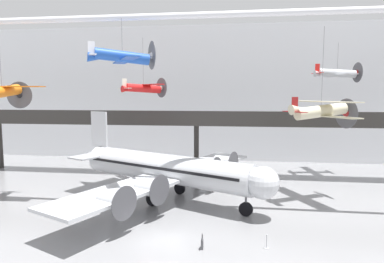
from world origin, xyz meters
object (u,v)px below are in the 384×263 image
(suspended_plane_blue_trainer, at_px, (122,57))
(suspended_plane_red_highwing, at_px, (144,88))
(airliner_silver_main, at_px, (164,169))
(stanchion_barrier, at_px, (266,244))
(suspended_plane_silver_racer, at_px, (337,73))
(suspended_plane_orange_highwing, at_px, (2,91))
(suspended_plane_cream_biplane, at_px, (321,111))
(info_sign_pedestal, at_px, (202,243))

(suspended_plane_blue_trainer, bearing_deg, suspended_plane_red_highwing, 65.83)
(airliner_silver_main, bearing_deg, suspended_plane_red_highwing, 146.44)
(suspended_plane_blue_trainer, height_order, stanchion_barrier, suspended_plane_blue_trainer)
(suspended_plane_silver_racer, height_order, stanchion_barrier, suspended_plane_silver_racer)
(suspended_plane_orange_highwing, relative_size, stanchion_barrier, 7.84)
(airliner_silver_main, height_order, suspended_plane_silver_racer, suspended_plane_silver_racer)
(suspended_plane_blue_trainer, bearing_deg, airliner_silver_main, 23.40)
(suspended_plane_blue_trainer, xyz_separation_m, stanchion_barrier, (12.95, -6.77, -14.36))
(airliner_silver_main, bearing_deg, suspended_plane_cream_biplane, 31.26)
(suspended_plane_blue_trainer, bearing_deg, suspended_plane_cream_biplane, -13.23)
(airliner_silver_main, xyz_separation_m, suspended_plane_silver_racer, (21.14, 14.43, 10.75))
(suspended_plane_silver_racer, bearing_deg, suspended_plane_blue_trainer, -153.68)
(suspended_plane_cream_biplane, bearing_deg, airliner_silver_main, 158.31)
(airliner_silver_main, height_order, suspended_plane_orange_highwing, suspended_plane_orange_highwing)
(suspended_plane_blue_trainer, bearing_deg, suspended_plane_silver_racer, 7.84)
(suspended_plane_red_highwing, xyz_separation_m, stanchion_barrier, (13.91, -17.23, -11.69))
(suspended_plane_cream_biplane, relative_size, stanchion_barrier, 9.69)
(suspended_plane_silver_racer, xyz_separation_m, suspended_plane_orange_highwing, (-36.90, -17.91, -2.54))
(suspended_plane_blue_trainer, xyz_separation_m, info_sign_pedestal, (8.31, -7.48, -14.23))
(suspended_plane_silver_racer, distance_m, stanchion_barrier, 30.74)
(suspended_plane_silver_racer, distance_m, suspended_plane_orange_highwing, 41.09)
(airliner_silver_main, bearing_deg, suspended_plane_silver_racer, 59.71)
(suspended_plane_silver_racer, bearing_deg, suspended_plane_red_highwing, -173.48)
(info_sign_pedestal, bearing_deg, suspended_plane_orange_highwing, 158.57)
(suspended_plane_red_highwing, distance_m, stanchion_barrier, 25.04)
(suspended_plane_orange_highwing, distance_m, info_sign_pedestal, 25.10)
(airliner_silver_main, distance_m, suspended_plane_silver_racer, 27.76)
(suspended_plane_cream_biplane, height_order, suspended_plane_blue_trainer, suspended_plane_blue_trainer)
(airliner_silver_main, height_order, suspended_plane_red_highwing, suspended_plane_red_highwing)
(suspended_plane_silver_racer, xyz_separation_m, suspended_plane_blue_trainer, (-24.11, -18.36, 0.62))
(stanchion_barrier, distance_m, info_sign_pedestal, 4.70)
(suspended_plane_orange_highwing, xyz_separation_m, info_sign_pedestal, (21.09, -7.92, -11.07))
(suspended_plane_silver_racer, height_order, suspended_plane_orange_highwing, suspended_plane_silver_racer)
(airliner_silver_main, xyz_separation_m, stanchion_barrier, (9.98, -10.69, -3.00))
(suspended_plane_red_highwing, bearing_deg, suspended_plane_silver_racer, -27.42)
(stanchion_barrier, bearing_deg, info_sign_pedestal, -171.26)
(suspended_plane_blue_trainer, bearing_deg, stanchion_barrier, -57.02)
(suspended_plane_cream_biplane, distance_m, suspended_plane_blue_trainer, 20.72)
(suspended_plane_red_highwing, relative_size, stanchion_barrier, 6.81)
(suspended_plane_red_highwing, height_order, stanchion_barrier, suspended_plane_red_highwing)
(suspended_plane_red_highwing, distance_m, info_sign_pedestal, 23.27)
(airliner_silver_main, xyz_separation_m, suspended_plane_blue_trainer, (-2.97, -3.92, 11.37))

